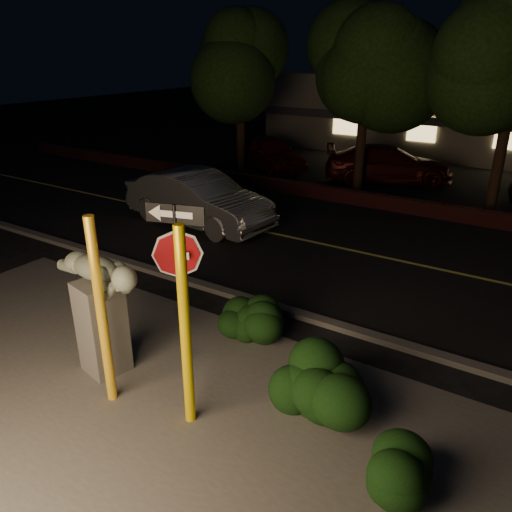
# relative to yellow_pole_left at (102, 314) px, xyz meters

# --- Properties ---
(ground) EXTENTS (90.00, 90.00, 0.00)m
(ground) POSITION_rel_yellow_pole_left_xyz_m (0.93, 11.09, -1.56)
(ground) COLOR black
(ground) RESTS_ON ground
(patio) EXTENTS (14.00, 6.00, 0.02)m
(patio) POSITION_rel_yellow_pole_left_xyz_m (0.93, 0.09, -1.55)
(patio) COLOR #4C4944
(patio) RESTS_ON ground
(road) EXTENTS (80.00, 8.00, 0.01)m
(road) POSITION_rel_yellow_pole_left_xyz_m (0.93, 8.09, -1.56)
(road) COLOR black
(road) RESTS_ON ground
(lane_marking) EXTENTS (80.00, 0.12, 0.00)m
(lane_marking) POSITION_rel_yellow_pole_left_xyz_m (0.93, 8.09, -1.54)
(lane_marking) COLOR #C9BB50
(lane_marking) RESTS_ON road
(curb) EXTENTS (80.00, 0.25, 0.12)m
(curb) POSITION_rel_yellow_pole_left_xyz_m (0.93, 3.99, -1.50)
(curb) COLOR #4C4944
(curb) RESTS_ON ground
(brick_wall) EXTENTS (40.00, 0.35, 0.50)m
(brick_wall) POSITION_rel_yellow_pole_left_xyz_m (0.93, 12.39, -1.31)
(brick_wall) COLOR #421516
(brick_wall) RESTS_ON ground
(parking_lot) EXTENTS (40.00, 12.00, 0.01)m
(parking_lot) POSITION_rel_yellow_pole_left_xyz_m (0.93, 18.09, -1.56)
(parking_lot) COLOR black
(parking_lot) RESTS_ON ground
(building) EXTENTS (22.00, 10.20, 4.00)m
(building) POSITION_rel_yellow_pole_left_xyz_m (0.93, 26.08, 0.44)
(building) COLOR #6F6459
(building) RESTS_ON ground
(tree_far_a) EXTENTS (4.60, 4.60, 7.43)m
(tree_far_a) POSITION_rel_yellow_pole_left_xyz_m (-7.07, 14.09, 3.78)
(tree_far_a) COLOR black
(tree_far_a) RESTS_ON ground
(tree_far_b) EXTENTS (5.20, 5.20, 8.41)m
(tree_far_b) POSITION_rel_yellow_pole_left_xyz_m (-1.57, 14.29, 4.49)
(tree_far_b) COLOR black
(tree_far_b) RESTS_ON ground
(yellow_pole_left) EXTENTS (0.16, 0.16, 3.12)m
(yellow_pole_left) POSITION_rel_yellow_pole_left_xyz_m (0.00, 0.00, 0.00)
(yellow_pole_left) COLOR yellow
(yellow_pole_left) RESTS_ON ground
(yellow_pole_right) EXTENTS (0.16, 0.16, 3.17)m
(yellow_pole_right) POSITION_rel_yellow_pole_left_xyz_m (1.39, 0.29, 0.02)
(yellow_pole_right) COLOR yellow
(yellow_pole_right) RESTS_ON ground
(signpost) EXTENTS (0.98, 0.32, 2.98)m
(signpost) POSITION_rel_yellow_pole_left_xyz_m (0.33, 1.39, 0.56)
(signpost) COLOR black
(signpost) RESTS_ON ground
(sculpture) EXTENTS (2.14, 0.96, 2.28)m
(sculpture) POSITION_rel_yellow_pole_left_xyz_m (-0.65, 0.50, -0.16)
(sculpture) COLOR #4C4944
(sculpture) RESTS_ON ground
(hedge_center) EXTENTS (1.96, 1.12, 0.97)m
(hedge_center) POSITION_rel_yellow_pole_left_xyz_m (1.12, 2.85, -1.08)
(hedge_center) COLOR black
(hedge_center) RESTS_ON ground
(hedge_right) EXTENTS (1.85, 1.15, 1.14)m
(hedge_right) POSITION_rel_yellow_pole_left_xyz_m (2.86, 1.56, -0.99)
(hedge_right) COLOR black
(hedge_right) RESTS_ON ground
(hedge_far_right) EXTENTS (1.46, 1.13, 0.89)m
(hedge_far_right) POSITION_rel_yellow_pole_left_xyz_m (4.37, 0.71, -1.12)
(hedge_far_right) COLOR black
(hedge_far_right) RESTS_ON ground
(silver_sedan) EXTENTS (5.30, 2.33, 1.69)m
(silver_sedan) POSITION_rel_yellow_pole_left_xyz_m (-4.25, 7.57, -0.72)
(silver_sedan) COLOR #A3A3A7
(silver_sedan) RESTS_ON ground
(parked_car_red) EXTENTS (4.83, 3.67, 1.53)m
(parked_car_red) POSITION_rel_yellow_pole_left_xyz_m (-6.59, 15.68, -0.80)
(parked_car_red) COLOR #690E04
(parked_car_red) RESTS_ON ground
(parked_car_darkred) EXTENTS (5.66, 4.21, 1.53)m
(parked_car_darkred) POSITION_rel_yellow_pole_left_xyz_m (-1.00, 16.21, -0.80)
(parked_car_darkred) COLOR #46130F
(parked_car_darkred) RESTS_ON ground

